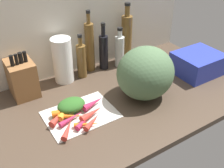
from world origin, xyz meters
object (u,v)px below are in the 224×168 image
(winter_squash, at_px, (145,73))
(bottle_4, at_px, (126,38))
(carrot_2, at_px, (71,116))
(carrot_5, at_px, (72,106))
(knife_block, at_px, (22,78))
(bottle_3, at_px, (120,50))
(bottle_0, at_px, (81,60))
(dish_rack, at_px, (198,63))
(carrot_10, at_px, (87,124))
(bottle_2, at_px, (104,51))
(carrot_9, at_px, (71,118))
(paper_towel_roll, at_px, (63,60))
(carrot_3, at_px, (66,109))
(carrot_11, at_px, (93,103))
(carrot_8, at_px, (68,129))
(carrot_6, at_px, (85,121))
(cutting_board, at_px, (81,114))
(carrot_0, at_px, (58,117))
(carrot_1, at_px, (71,111))
(carrot_7, at_px, (92,113))
(bottle_1, at_px, (90,47))
(carrot_4, at_px, (92,122))

(winter_squash, height_order, bottle_4, bottle_4)
(carrot_2, relative_size, carrot_5, 0.97)
(knife_block, distance_m, bottle_3, 0.59)
(bottle_0, height_order, dish_rack, bottle_0)
(carrot_10, xyz_separation_m, bottle_2, (0.34, 0.42, 0.10))
(carrot_9, xyz_separation_m, paper_towel_roll, (0.12, 0.35, 0.11))
(carrot_3, distance_m, carrot_10, 0.15)
(carrot_11, xyz_separation_m, bottle_2, (0.24, 0.31, 0.09))
(carrot_11, bearing_deg, carrot_8, -151.19)
(carrot_6, xyz_separation_m, bottle_2, (0.34, 0.40, 0.09))
(cutting_board, bearing_deg, dish_rack, -1.08)
(carrot_10, relative_size, knife_block, 0.47)
(cutting_board, bearing_deg, knife_block, 118.15)
(carrot_0, distance_m, carrot_1, 0.07)
(cutting_board, distance_m, carrot_0, 0.11)
(carrot_3, bearing_deg, carrot_0, -144.28)
(carrot_1, relative_size, bottle_2, 0.60)
(cutting_board, bearing_deg, carrot_2, -172.97)
(bottle_0, bearing_deg, carrot_9, -123.87)
(carrot_9, xyz_separation_m, carrot_11, (0.14, 0.04, 0.00))
(winter_squash, bearing_deg, carrot_0, 174.31)
(cutting_board, relative_size, carrot_11, 2.66)
(paper_towel_roll, bearing_deg, carrot_0, -118.23)
(winter_squash, bearing_deg, bottle_3, 77.98)
(carrot_5, bearing_deg, carrot_0, -153.21)
(carrot_5, height_order, carrot_8, carrot_5)
(carrot_3, bearing_deg, bottle_0, 49.80)
(carrot_8, xyz_separation_m, paper_towel_roll, (0.16, 0.41, 0.11))
(carrot_1, xyz_separation_m, carrot_7, (0.07, -0.07, 0.00))
(carrot_7, relative_size, winter_squash, 0.43)
(carrot_3, xyz_separation_m, bottle_4, (0.55, 0.29, 0.13))
(winter_squash, bearing_deg, carrot_7, -177.82)
(carrot_3, relative_size, dish_rack, 0.57)
(bottle_1, bearing_deg, carrot_6, -121.58)
(dish_rack, bearing_deg, winter_squash, -177.34)
(bottle_2, height_order, bottle_4, bottle_4)
(carrot_9, bearing_deg, carrot_6, -47.17)
(carrot_4, xyz_separation_m, bottle_0, (0.16, 0.41, 0.08))
(carrot_5, xyz_separation_m, knife_block, (-0.15, 0.26, 0.07))
(carrot_5, relative_size, carrot_11, 0.98)
(carrot_5, distance_m, bottle_2, 0.45)
(cutting_board, bearing_deg, bottle_3, 35.82)
(carrot_0, xyz_separation_m, carrot_4, (0.12, -0.11, -0.00))
(carrot_3, relative_size, carrot_4, 1.32)
(bottle_4, bearing_deg, paper_towel_roll, -178.23)
(carrot_5, bearing_deg, dish_rack, -5.21)
(cutting_board, distance_m, bottle_1, 0.46)
(knife_block, xyz_separation_m, bottle_3, (0.59, -0.01, 0.01))
(carrot_9, height_order, winter_squash, winter_squash)
(carrot_6, bearing_deg, bottle_1, 58.42)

